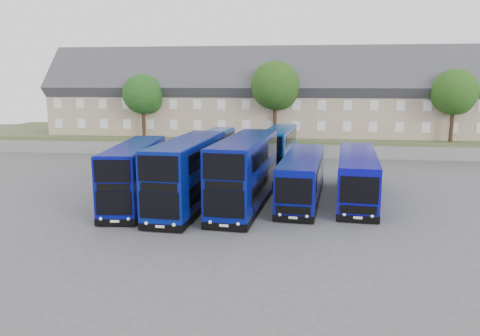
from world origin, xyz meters
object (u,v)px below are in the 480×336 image
(tree_west, at_px, (144,96))
(dd_front_mid, at_px, (189,174))
(dd_front_left, at_px, (135,176))
(tree_mid, at_px, (276,87))
(tree_east, at_px, (455,94))
(coach_east_a, at_px, (302,178))

(tree_west, bearing_deg, dd_front_mid, -65.23)
(dd_front_left, xyz_separation_m, dd_front_mid, (3.95, -0.13, 0.21))
(tree_mid, distance_m, tree_east, 20.02)
(dd_front_left, height_order, tree_east, tree_east)
(dd_front_mid, distance_m, coach_east_a, 8.52)
(dd_front_mid, height_order, coach_east_a, dd_front_mid)
(coach_east_a, height_order, tree_mid, tree_mid)
(dd_front_left, bearing_deg, dd_front_mid, -7.63)
(coach_east_a, xyz_separation_m, tree_west, (-19.01, 20.97, 5.38))
(coach_east_a, xyz_separation_m, tree_east, (16.99, 20.97, 5.72))
(tree_west, xyz_separation_m, tree_mid, (16.00, 0.50, 1.02))
(tree_mid, bearing_deg, dd_front_mid, -101.47)
(dd_front_mid, distance_m, tree_west, 26.77)
(dd_front_left, bearing_deg, tree_west, 100.85)
(tree_mid, bearing_deg, dd_front_left, -110.13)
(coach_east_a, bearing_deg, dd_front_left, -161.17)
(coach_east_a, relative_size, tree_east, 1.55)
(tree_west, distance_m, tree_mid, 16.04)
(dd_front_left, xyz_separation_m, coach_east_a, (11.91, 2.83, -0.47))
(dd_front_left, relative_size, dd_front_mid, 0.92)
(tree_west, bearing_deg, tree_mid, 1.79)
(tree_east, bearing_deg, dd_front_left, -140.53)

